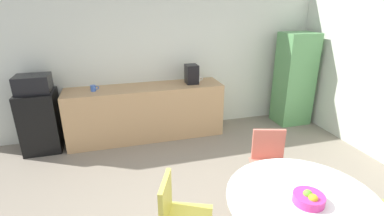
{
  "coord_description": "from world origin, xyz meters",
  "views": [
    {
      "loc": [
        -0.72,
        -1.9,
        2.22
      ],
      "look_at": [
        0.21,
        1.35,
        0.95
      ],
      "focal_mm": 26.65,
      "sensor_mm": 36.0,
      "label": 1
    }
  ],
  "objects_px": {
    "chair_yellow": "(176,211)",
    "mug_white": "(93,88)",
    "microwave": "(33,84)",
    "mug_green": "(198,79)",
    "chair_coral": "(269,157)",
    "round_table": "(301,210)",
    "fruit_bowl": "(309,198)",
    "coffee_maker": "(192,74)",
    "locker_cabinet": "(294,79)",
    "mini_fridge": "(41,121)"
  },
  "relations": [
    {
      "from": "mini_fridge",
      "to": "chair_coral",
      "type": "bearing_deg",
      "value": -35.58
    },
    {
      "from": "mug_white",
      "to": "mug_green",
      "type": "relative_size",
      "value": 1.0
    },
    {
      "from": "mini_fridge",
      "to": "fruit_bowl",
      "type": "relative_size",
      "value": 3.92
    },
    {
      "from": "fruit_bowl",
      "to": "coffee_maker",
      "type": "bearing_deg",
      "value": 91.39
    },
    {
      "from": "microwave",
      "to": "chair_coral",
      "type": "height_order",
      "value": "microwave"
    },
    {
      "from": "chair_coral",
      "to": "microwave",
      "type": "bearing_deg",
      "value": 144.42
    },
    {
      "from": "round_table",
      "to": "mini_fridge",
      "type": "bearing_deg",
      "value": 129.99
    },
    {
      "from": "locker_cabinet",
      "to": "chair_coral",
      "type": "height_order",
      "value": "locker_cabinet"
    },
    {
      "from": "microwave",
      "to": "round_table",
      "type": "xyz_separation_m",
      "value": [
        2.51,
        -2.99,
        -0.44
      ]
    },
    {
      "from": "locker_cabinet",
      "to": "coffee_maker",
      "type": "xyz_separation_m",
      "value": [
        -1.97,
        0.1,
        0.21
      ]
    },
    {
      "from": "microwave",
      "to": "mug_green",
      "type": "relative_size",
      "value": 3.72
    },
    {
      "from": "chair_yellow",
      "to": "chair_coral",
      "type": "relative_size",
      "value": 1.0
    },
    {
      "from": "mini_fridge",
      "to": "locker_cabinet",
      "type": "xyz_separation_m",
      "value": [
        4.41,
        -0.1,
        0.38
      ]
    },
    {
      "from": "mug_green",
      "to": "chair_yellow",
      "type": "bearing_deg",
      "value": -110.85
    },
    {
      "from": "chair_coral",
      "to": "fruit_bowl",
      "type": "xyz_separation_m",
      "value": [
        -0.29,
        -1.05,
        0.27
      ]
    },
    {
      "from": "round_table",
      "to": "chair_coral",
      "type": "height_order",
      "value": "chair_coral"
    },
    {
      "from": "round_table",
      "to": "chair_yellow",
      "type": "xyz_separation_m",
      "value": [
        -0.95,
        0.39,
        -0.11
      ]
    },
    {
      "from": "fruit_bowl",
      "to": "mini_fridge",
      "type": "bearing_deg",
      "value": 129.43
    },
    {
      "from": "locker_cabinet",
      "to": "coffee_maker",
      "type": "distance_m",
      "value": 1.99
    },
    {
      "from": "locker_cabinet",
      "to": "mug_white",
      "type": "height_order",
      "value": "locker_cabinet"
    },
    {
      "from": "mini_fridge",
      "to": "chair_yellow",
      "type": "relative_size",
      "value": 1.14
    },
    {
      "from": "microwave",
      "to": "chair_yellow",
      "type": "height_order",
      "value": "microwave"
    },
    {
      "from": "mug_white",
      "to": "coffee_maker",
      "type": "height_order",
      "value": "coffee_maker"
    },
    {
      "from": "locker_cabinet",
      "to": "mug_white",
      "type": "xyz_separation_m",
      "value": [
        -3.57,
        0.08,
        0.1
      ]
    },
    {
      "from": "chair_yellow",
      "to": "mug_white",
      "type": "bearing_deg",
      "value": 105.66
    },
    {
      "from": "chair_yellow",
      "to": "locker_cabinet",
      "type": "bearing_deg",
      "value": 41.26
    },
    {
      "from": "microwave",
      "to": "round_table",
      "type": "relative_size",
      "value": 0.39
    },
    {
      "from": "microwave",
      "to": "mug_green",
      "type": "xyz_separation_m",
      "value": [
        2.57,
        0.06,
        -0.13
      ]
    },
    {
      "from": "chair_yellow",
      "to": "mug_white",
      "type": "height_order",
      "value": "mug_white"
    },
    {
      "from": "coffee_maker",
      "to": "locker_cabinet",
      "type": "bearing_deg",
      "value": -2.9
    },
    {
      "from": "mug_green",
      "to": "coffee_maker",
      "type": "xyz_separation_m",
      "value": [
        -0.13,
        -0.06,
        0.11
      ]
    },
    {
      "from": "locker_cabinet",
      "to": "chair_yellow",
      "type": "distance_m",
      "value": 3.81
    },
    {
      "from": "chair_coral",
      "to": "mug_white",
      "type": "bearing_deg",
      "value": 134.77
    },
    {
      "from": "chair_coral",
      "to": "mug_green",
      "type": "distance_m",
      "value": 2.12
    },
    {
      "from": "chair_yellow",
      "to": "fruit_bowl",
      "type": "xyz_separation_m",
      "value": [
        0.95,
        -0.45,
        0.27
      ]
    },
    {
      "from": "chair_coral",
      "to": "coffee_maker",
      "type": "xyz_separation_m",
      "value": [
        -0.37,
        2.01,
        0.54
      ]
    },
    {
      "from": "fruit_bowl",
      "to": "mug_green",
      "type": "height_order",
      "value": "mug_green"
    },
    {
      "from": "microwave",
      "to": "chair_coral",
      "type": "bearing_deg",
      "value": -35.58
    },
    {
      "from": "microwave",
      "to": "coffee_maker",
      "type": "height_order",
      "value": "coffee_maker"
    },
    {
      "from": "fruit_bowl",
      "to": "mug_white",
      "type": "bearing_deg",
      "value": 118.93
    },
    {
      "from": "fruit_bowl",
      "to": "mug_white",
      "type": "height_order",
      "value": "mug_white"
    },
    {
      "from": "fruit_bowl",
      "to": "coffee_maker",
      "type": "xyz_separation_m",
      "value": [
        -0.07,
        3.05,
        0.27
      ]
    },
    {
      "from": "round_table",
      "to": "microwave",
      "type": "bearing_deg",
      "value": 129.99
    },
    {
      "from": "chair_coral",
      "to": "round_table",
      "type": "bearing_deg",
      "value": -106.74
    },
    {
      "from": "mini_fridge",
      "to": "coffee_maker",
      "type": "distance_m",
      "value": 2.51
    },
    {
      "from": "chair_yellow",
      "to": "mug_green",
      "type": "distance_m",
      "value": 2.88
    },
    {
      "from": "chair_yellow",
      "to": "coffee_maker",
      "type": "distance_m",
      "value": 2.8
    },
    {
      "from": "locker_cabinet",
      "to": "chair_yellow",
      "type": "height_order",
      "value": "locker_cabinet"
    },
    {
      "from": "round_table",
      "to": "chair_yellow",
      "type": "relative_size",
      "value": 1.47
    },
    {
      "from": "microwave",
      "to": "fruit_bowl",
      "type": "distance_m",
      "value": 3.96
    }
  ]
}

